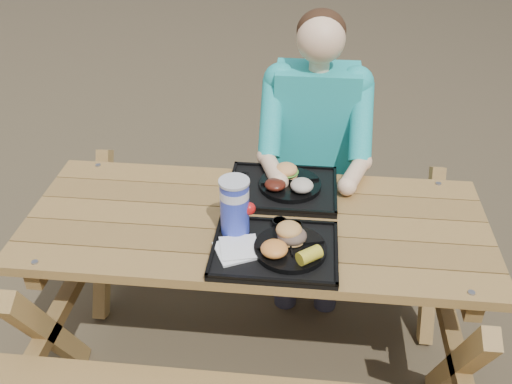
# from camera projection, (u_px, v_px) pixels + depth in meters

# --- Properties ---
(ground) EXTENTS (60.00, 60.00, 0.00)m
(ground) POSITION_uv_depth(u_px,v_px,m) (256.00, 350.00, 2.64)
(ground) COLOR #999999
(ground) RESTS_ON ground
(picnic_table) EXTENTS (1.80, 1.49, 0.75)m
(picnic_table) POSITION_uv_depth(u_px,v_px,m) (256.00, 291.00, 2.43)
(picnic_table) COLOR #999999
(picnic_table) RESTS_ON ground
(tray_near) EXTENTS (0.45, 0.35, 0.02)m
(tray_near) POSITION_uv_depth(u_px,v_px,m) (275.00, 251.00, 2.05)
(tray_near) COLOR black
(tray_near) RESTS_ON picnic_table
(tray_far) EXTENTS (0.45, 0.35, 0.02)m
(tray_far) POSITION_uv_depth(u_px,v_px,m) (283.00, 190.00, 2.38)
(tray_far) COLOR black
(tray_far) RESTS_ON picnic_table
(plate_near) EXTENTS (0.26, 0.26, 0.02)m
(plate_near) POSITION_uv_depth(u_px,v_px,m) (290.00, 249.00, 2.03)
(plate_near) COLOR black
(plate_near) RESTS_ON tray_near
(plate_far) EXTENTS (0.26, 0.26, 0.02)m
(plate_far) POSITION_uv_depth(u_px,v_px,m) (290.00, 185.00, 2.38)
(plate_far) COLOR black
(plate_far) RESTS_ON tray_far
(napkin_stack) EXTENTS (0.19, 0.19, 0.02)m
(napkin_stack) POSITION_uv_depth(u_px,v_px,m) (236.00, 250.00, 2.03)
(napkin_stack) COLOR white
(napkin_stack) RESTS_ON tray_near
(soda_cup) EXTENTS (0.11, 0.11, 0.21)m
(soda_cup) POSITION_uv_depth(u_px,v_px,m) (235.00, 208.00, 2.07)
(soda_cup) COLOR #182BB7
(soda_cup) RESTS_ON tray_near
(condiment_bbq) EXTENTS (0.06, 0.06, 0.03)m
(condiment_bbq) POSITION_uv_depth(u_px,v_px,m) (280.00, 224.00, 2.14)
(condiment_bbq) COLOR black
(condiment_bbq) RESTS_ON tray_near
(condiment_mustard) EXTENTS (0.05, 0.05, 0.03)m
(condiment_mustard) POSITION_uv_depth(u_px,v_px,m) (296.00, 226.00, 2.13)
(condiment_mustard) COLOR orange
(condiment_mustard) RESTS_ON tray_near
(sandwich) EXTENTS (0.10, 0.10, 0.10)m
(sandwich) POSITION_uv_depth(u_px,v_px,m) (292.00, 229.00, 2.02)
(sandwich) COLOR #D7964C
(sandwich) RESTS_ON plate_near
(mac_cheese) EXTENTS (0.10, 0.10, 0.05)m
(mac_cheese) POSITION_uv_depth(u_px,v_px,m) (274.00, 249.00, 1.97)
(mac_cheese) COLOR #E9933D
(mac_cheese) RESTS_ON plate_near
(corn_cob) EXTENTS (0.12, 0.12, 0.05)m
(corn_cob) POSITION_uv_depth(u_px,v_px,m) (309.00, 255.00, 1.94)
(corn_cob) COLOR gold
(corn_cob) RESTS_ON plate_near
(cutlery_far) EXTENTS (0.05, 0.17, 0.01)m
(cutlery_far) POSITION_uv_depth(u_px,v_px,m) (245.00, 183.00, 2.40)
(cutlery_far) COLOR black
(cutlery_far) RESTS_ON tray_far
(burger) EXTENTS (0.10, 0.10, 0.09)m
(burger) POSITION_uv_depth(u_px,v_px,m) (286.00, 167.00, 2.39)
(burger) COLOR #F6A256
(burger) RESTS_ON plate_far
(baked_beans) EXTENTS (0.09, 0.09, 0.04)m
(baked_beans) POSITION_uv_depth(u_px,v_px,m) (275.00, 185.00, 2.32)
(baked_beans) COLOR #4F190F
(baked_beans) RESTS_ON plate_far
(potato_salad) EXTENTS (0.09, 0.09, 0.05)m
(potato_salad) POSITION_uv_depth(u_px,v_px,m) (302.00, 185.00, 2.31)
(potato_salad) COLOR beige
(potato_salad) RESTS_ON plate_far
(diner) EXTENTS (0.48, 0.84, 1.28)m
(diner) POSITION_uv_depth(u_px,v_px,m) (313.00, 165.00, 2.79)
(diner) COLOR #199BB0
(diner) RESTS_ON ground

